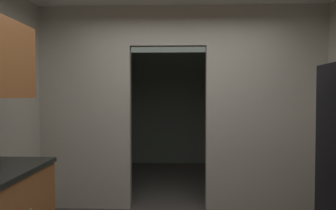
% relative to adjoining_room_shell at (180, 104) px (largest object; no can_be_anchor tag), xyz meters
% --- Properties ---
extents(kitchen_partition, '(3.74, 0.12, 2.66)m').
position_rel_adjoining_room_shell_xyz_m(kitchen_partition, '(0.05, -1.87, 0.07)').
color(kitchen_partition, '#ADA899').
rests_on(kitchen_partition, ground).
extents(adjoining_room_shell, '(3.74, 2.70, 2.66)m').
position_rel_adjoining_room_shell_xyz_m(adjoining_room_shell, '(0.00, 0.00, 0.00)').
color(adjoining_room_shell, gray).
rests_on(adjoining_room_shell, ground).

